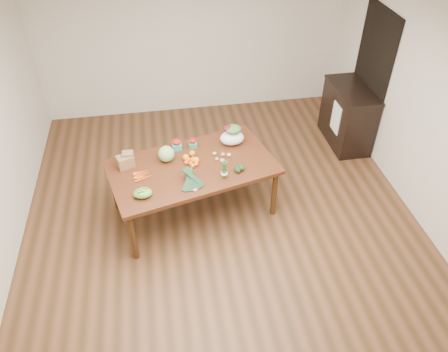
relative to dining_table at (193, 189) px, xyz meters
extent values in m
plane|color=brown|center=(0.33, -0.35, -0.38)|extent=(6.00, 6.00, 0.00)
cube|color=white|center=(0.33, -0.35, 2.33)|extent=(5.00, 6.00, 0.02)
cube|color=silver|center=(0.33, 2.65, 0.98)|extent=(5.00, 0.02, 2.70)
cube|color=silver|center=(2.83, -0.35, 0.98)|extent=(0.02, 6.00, 2.70)
cube|color=#532413|center=(0.00, 0.00, 0.00)|extent=(2.21, 1.56, 0.75)
cube|color=black|center=(2.81, 1.25, 0.68)|extent=(0.02, 1.00, 2.10)
cube|color=black|center=(2.55, 1.20, 0.10)|extent=(0.52, 1.02, 0.94)
cube|color=white|center=(2.29, 1.05, 0.18)|extent=(0.02, 0.28, 0.45)
sphere|color=#8AB769|center=(-0.29, 0.16, 0.48)|extent=(0.20, 0.20, 0.20)
sphere|color=#FC9F0F|center=(-0.06, 0.12, 0.42)|extent=(0.08, 0.08, 0.08)
sphere|color=orange|center=(0.03, 0.20, 0.41)|extent=(0.08, 0.08, 0.08)
sphere|color=#FFA10F|center=(0.06, 0.05, 0.42)|extent=(0.08, 0.08, 0.08)
ellipsoid|color=#67A437|center=(-0.60, -0.47, 0.42)|extent=(0.21, 0.16, 0.10)
ellipsoid|color=tan|center=(0.32, 0.06, 0.39)|extent=(0.04, 0.04, 0.04)
ellipsoid|color=#CFC477|center=(0.38, 0.01, 0.40)|extent=(0.06, 0.05, 0.05)
ellipsoid|color=tan|center=(0.41, 0.13, 0.40)|extent=(0.05, 0.05, 0.04)
ellipsoid|color=tan|center=(0.31, 0.17, 0.40)|extent=(0.05, 0.05, 0.04)
ellipsoid|color=tan|center=(0.48, 0.11, 0.40)|extent=(0.06, 0.05, 0.05)
ellipsoid|color=black|center=(0.52, -0.21, 0.41)|extent=(0.10, 0.12, 0.07)
ellipsoid|color=black|center=(0.57, -0.18, 0.41)|extent=(0.10, 0.13, 0.08)
camera|label=1|loc=(-0.32, -4.21, 3.67)|focal=35.00mm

